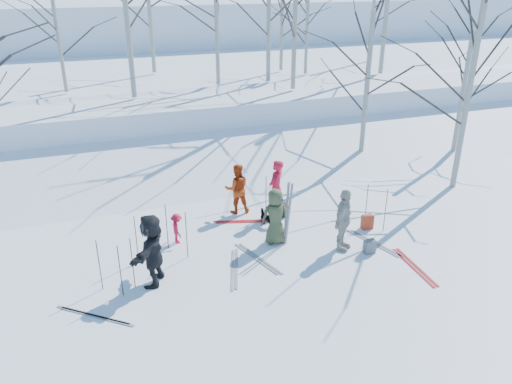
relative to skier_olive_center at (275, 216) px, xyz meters
name	(u,v)px	position (x,y,z in m)	size (l,w,h in m)	color
ground	(275,258)	(-0.31, -0.80, -0.81)	(120.00, 120.00, 0.00)	white
snow_ramp	(208,165)	(-0.31, 6.20, -0.66)	(70.00, 9.50, 1.40)	white
snow_plateau	(161,90)	(-0.31, 16.20, 0.19)	(70.00, 18.00, 2.20)	white
far_hill	(120,31)	(-0.31, 37.20, 1.19)	(90.00, 30.00, 6.00)	white
skier_olive_center	(275,216)	(0.00, 0.00, 0.00)	(0.79, 0.51, 1.61)	#3E482B
skier_red_north	(276,188)	(0.67, 1.60, 0.10)	(0.66, 0.43, 1.80)	red
skier_redor_behind	(237,189)	(-0.40, 2.20, 0.00)	(0.78, 0.61, 1.60)	#B2370D
skier_red_seated	(177,228)	(-2.57, 0.92, -0.37)	(0.57, 0.33, 0.88)	red
skier_cream_east	(343,220)	(1.58, -0.97, 0.08)	(1.03, 0.43, 1.76)	beige
skier_grey_west	(152,250)	(-3.50, -0.84, 0.11)	(1.70, 0.54, 1.83)	black
dog	(267,218)	(0.17, 1.03, -0.56)	(0.26, 0.58, 0.49)	black
upright_ski_left	(286,213)	(0.25, -0.20, 0.14)	(0.07, 0.02, 1.90)	silver
upright_ski_right	(289,214)	(0.29, -0.27, 0.14)	(0.07, 0.02, 1.90)	silver
ski_pair_a	(374,243)	(2.60, -1.02, -0.80)	(0.73, 1.88, 0.02)	silver
ski_pair_b	(415,267)	(2.91, -2.45, -0.80)	(0.31, 1.91, 0.02)	red
ski_pair_c	(235,269)	(-1.49, -0.95, -0.80)	(0.79, 1.87, 0.02)	silver
ski_pair_d	(95,316)	(-4.98, -1.73, -0.80)	(1.60, 1.36, 0.02)	silver
ski_pair_e	(246,221)	(-0.37, 1.46, -0.80)	(1.88, 0.73, 0.02)	red
ski_pair_f	(258,258)	(-0.76, -0.68, -0.80)	(0.73, 1.88, 0.02)	silver
ski_pole_a	(366,205)	(2.91, 0.02, -0.14)	(0.02, 0.02, 1.34)	black
ski_pole_b	(99,265)	(-4.74, -0.72, -0.14)	(0.02, 0.02, 1.34)	black
ski_pole_c	(266,196)	(0.35, 1.64, -0.14)	(0.02, 0.02, 1.34)	black
ski_pole_d	(187,235)	(-2.49, 0.02, -0.14)	(0.02, 0.02, 1.34)	black
ski_pole_e	(385,210)	(3.25, -0.47, -0.14)	(0.02, 0.02, 1.34)	black
ski_pole_f	(133,263)	(-3.99, -0.89, -0.14)	(0.02, 0.02, 1.34)	black
ski_pole_g	(136,240)	(-3.76, 0.23, -0.14)	(0.02, 0.02, 1.34)	black
ski_pole_h	(167,226)	(-2.89, 0.69, -0.14)	(0.02, 0.02, 1.34)	black
ski_pole_i	(273,193)	(0.63, 1.77, -0.14)	(0.02, 0.02, 1.34)	black
ski_pole_j	(120,271)	(-4.30, -1.14, -0.14)	(0.02, 0.02, 1.34)	black
backpack_red	(367,222)	(2.88, -0.16, -0.60)	(0.32, 0.22, 0.42)	#B4341B
backpack_grey	(370,246)	(2.20, -1.40, -0.62)	(0.30, 0.20, 0.38)	slate
backpack_dark	(282,210)	(0.81, 1.44, -0.61)	(0.34, 0.24, 0.40)	black
birch_plateau_a	(282,23)	(5.69, 13.44, 3.78)	(3.94, 3.94, 4.77)	silver
birch_plateau_b	(374,9)	(11.89, 14.78, 4.22)	(4.56, 4.56, 5.66)	silver
birch_plateau_c	(295,14)	(4.41, 8.96, 4.53)	(4.99, 4.99, 6.27)	silver
birch_plateau_d	(59,41)	(-5.11, 11.72, 3.54)	(3.60, 3.60, 4.29)	silver
birch_plateau_e	(307,33)	(6.46, 12.04, 3.38)	(3.38, 3.38, 3.97)	silver
birch_plateau_f	(125,0)	(-2.45, 9.69, 5.18)	(5.90, 5.90, 7.57)	silver
birch_plateau_g	(217,29)	(1.52, 10.94, 3.86)	(4.05, 4.05, 4.93)	silver
birch_plateau_h	(149,8)	(-0.76, 15.02, 4.54)	(5.01, 5.01, 6.30)	silver
birch_plateau_k	(269,16)	(3.99, 10.94, 4.35)	(4.74, 4.74, 5.91)	silver
birch_edge_b	(468,97)	(7.45, 1.59, 2.37)	(5.05, 5.05, 6.36)	silver
birch_edge_c	(462,96)	(9.56, 4.16, 1.69)	(4.10, 4.10, 5.00)	silver
birch_edge_e	(366,90)	(5.64, 4.88, 2.06)	(4.61, 4.61, 5.74)	silver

